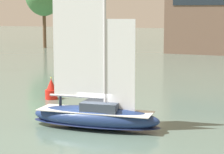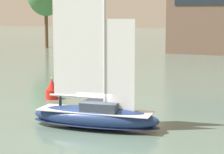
{
  "view_description": "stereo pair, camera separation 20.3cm",
  "coord_description": "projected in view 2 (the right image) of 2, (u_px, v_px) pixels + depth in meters",
  "views": [
    {
      "loc": [
        12.86,
        -26.86,
        7.99
      ],
      "look_at": [
        0.0,
        3.0,
        3.23
      ],
      "focal_mm": 70.0,
      "sensor_mm": 36.0,
      "label": 1
    },
    {
      "loc": [
        13.04,
        -26.78,
        7.99
      ],
      "look_at": [
        0.0,
        3.0,
        3.23
      ],
      "focal_mm": 70.0,
      "sensor_mm": 36.0,
      "label": 2
    }
  ],
  "objects": [
    {
      "name": "channel_buoy",
      "position": [
        52.0,
        90.0,
        40.94
      ],
      "size": [
        1.16,
        1.16,
        2.1
      ],
      "color": "red",
      "rests_on": "ground"
    },
    {
      "name": "ground_plane",
      "position": [
        95.0,
        128.0,
        30.61
      ],
      "size": [
        400.0,
        400.0,
        0.0
      ],
      "primitive_type": "plane",
      "color": "slate"
    },
    {
      "name": "sailboat_main",
      "position": [
        95.0,
        114.0,
        30.46
      ],
      "size": [
        9.53,
        3.51,
        12.81
      ],
      "color": "navy",
      "rests_on": "ground"
    }
  ]
}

